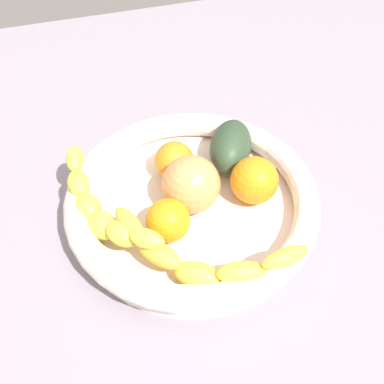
{
  "coord_description": "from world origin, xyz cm",
  "views": [
    {
      "loc": [
        -42.15,
        12.42,
        56.45
      ],
      "look_at": [
        0.0,
        0.0,
        8.03
      ],
      "focal_mm": 46.2,
      "sensor_mm": 36.0,
      "label": 1
    }
  ],
  "objects_px": {
    "banana_draped_right": "(201,261)",
    "fruit_bowl": "(192,203)",
    "banana_draped_left": "(99,209)",
    "peach_blush": "(189,185)",
    "orange_front": "(168,220)",
    "orange_mid_right": "(254,180)",
    "orange_mid_left": "(174,161)",
    "avocado_dark": "(231,146)"
  },
  "relations": [
    {
      "from": "peach_blush",
      "to": "banana_draped_right",
      "type": "bearing_deg",
      "value": 170.73
    },
    {
      "from": "orange_front",
      "to": "orange_mid_left",
      "type": "xyz_separation_m",
      "value": [
        0.1,
        -0.04,
        -0.0
      ]
    },
    {
      "from": "banana_draped_right",
      "to": "orange_mid_right",
      "type": "xyz_separation_m",
      "value": [
        0.1,
        -0.11,
        0.0
      ]
    },
    {
      "from": "fruit_bowl",
      "to": "orange_front",
      "type": "xyz_separation_m",
      "value": [
        -0.04,
        0.04,
        0.02
      ]
    },
    {
      "from": "orange_front",
      "to": "peach_blush",
      "type": "bearing_deg",
      "value": -43.58
    },
    {
      "from": "banana_draped_left",
      "to": "orange_mid_right",
      "type": "relative_size",
      "value": 3.15
    },
    {
      "from": "fruit_bowl",
      "to": "orange_front",
      "type": "distance_m",
      "value": 0.06
    },
    {
      "from": "fruit_bowl",
      "to": "orange_mid_left",
      "type": "height_order",
      "value": "orange_mid_left"
    },
    {
      "from": "fruit_bowl",
      "to": "orange_mid_right",
      "type": "bearing_deg",
      "value": -93.85
    },
    {
      "from": "banana_draped_right",
      "to": "orange_mid_right",
      "type": "bearing_deg",
      "value": -46.25
    },
    {
      "from": "orange_front",
      "to": "orange_mid_left",
      "type": "relative_size",
      "value": 1.02
    },
    {
      "from": "orange_mid_left",
      "to": "peach_blush",
      "type": "height_order",
      "value": "peach_blush"
    },
    {
      "from": "avocado_dark",
      "to": "fruit_bowl",
      "type": "bearing_deg",
      "value": 131.6
    },
    {
      "from": "orange_front",
      "to": "orange_mid_right",
      "type": "relative_size",
      "value": 0.87
    },
    {
      "from": "fruit_bowl",
      "to": "orange_front",
      "type": "relative_size",
      "value": 5.98
    },
    {
      "from": "fruit_bowl",
      "to": "orange_mid_right",
      "type": "distance_m",
      "value": 0.09
    },
    {
      "from": "banana_draped_right",
      "to": "orange_mid_left",
      "type": "height_order",
      "value": "same"
    },
    {
      "from": "banana_draped_left",
      "to": "orange_front",
      "type": "bearing_deg",
      "value": -115.83
    },
    {
      "from": "peach_blush",
      "to": "avocado_dark",
      "type": "relative_size",
      "value": 0.8
    },
    {
      "from": "fruit_bowl",
      "to": "banana_draped_left",
      "type": "distance_m",
      "value": 0.13
    },
    {
      "from": "peach_blush",
      "to": "banana_draped_left",
      "type": "bearing_deg",
      "value": 91.51
    },
    {
      "from": "orange_mid_left",
      "to": "avocado_dark",
      "type": "bearing_deg",
      "value": -87.17
    },
    {
      "from": "banana_draped_left",
      "to": "avocado_dark",
      "type": "distance_m",
      "value": 0.21
    },
    {
      "from": "orange_front",
      "to": "orange_mid_right",
      "type": "xyz_separation_m",
      "value": [
        0.03,
        -0.13,
        0.0
      ]
    },
    {
      "from": "banana_draped_right",
      "to": "fruit_bowl",
      "type": "bearing_deg",
      "value": -11.01
    },
    {
      "from": "banana_draped_right",
      "to": "peach_blush",
      "type": "height_order",
      "value": "peach_blush"
    },
    {
      "from": "banana_draped_left",
      "to": "orange_front",
      "type": "xyz_separation_m",
      "value": [
        -0.04,
        -0.08,
        -0.0
      ]
    },
    {
      "from": "peach_blush",
      "to": "avocado_dark",
      "type": "height_order",
      "value": "peach_blush"
    },
    {
      "from": "banana_draped_left",
      "to": "peach_blush",
      "type": "bearing_deg",
      "value": -88.49
    },
    {
      "from": "fruit_bowl",
      "to": "peach_blush",
      "type": "bearing_deg",
      "value": 26.79
    },
    {
      "from": "orange_mid_left",
      "to": "avocado_dark",
      "type": "distance_m",
      "value": 0.09
    },
    {
      "from": "avocado_dark",
      "to": "banana_draped_left",
      "type": "bearing_deg",
      "value": 108.66
    },
    {
      "from": "banana_draped_left",
      "to": "orange_mid_left",
      "type": "bearing_deg",
      "value": -61.19
    },
    {
      "from": "banana_draped_left",
      "to": "orange_mid_left",
      "type": "xyz_separation_m",
      "value": [
        0.06,
        -0.12,
        -0.01
      ]
    },
    {
      "from": "fruit_bowl",
      "to": "peach_blush",
      "type": "relative_size",
      "value": 4.35
    },
    {
      "from": "fruit_bowl",
      "to": "avocado_dark",
      "type": "xyz_separation_m",
      "value": [
        0.07,
        -0.08,
        0.02
      ]
    },
    {
      "from": "orange_mid_left",
      "to": "avocado_dark",
      "type": "xyz_separation_m",
      "value": [
        0.0,
        -0.09,
        0.0
      ]
    },
    {
      "from": "fruit_bowl",
      "to": "orange_mid_left",
      "type": "distance_m",
      "value": 0.07
    },
    {
      "from": "banana_draped_left",
      "to": "orange_mid_left",
      "type": "distance_m",
      "value": 0.13
    },
    {
      "from": "orange_front",
      "to": "avocado_dark",
      "type": "height_order",
      "value": "avocado_dark"
    },
    {
      "from": "fruit_bowl",
      "to": "orange_mid_right",
      "type": "height_order",
      "value": "orange_mid_right"
    },
    {
      "from": "orange_mid_left",
      "to": "fruit_bowl",
      "type": "bearing_deg",
      "value": -174.28
    }
  ]
}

